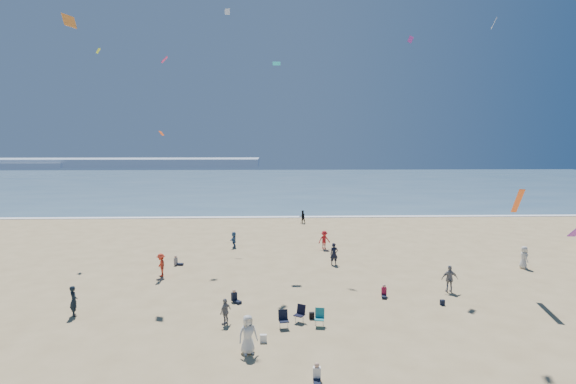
{
  "coord_description": "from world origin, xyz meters",
  "views": [
    {
      "loc": [
        1.27,
        -15.24,
        10.34
      ],
      "look_at": [
        2.0,
        8.0,
        7.69
      ],
      "focal_mm": 28.0,
      "sensor_mm": 36.0,
      "label": 1
    }
  ],
  "objects": [
    {
      "name": "ocean",
      "position": [
        0.0,
        95.0,
        0.03
      ],
      "size": [
        220.0,
        100.0,
        0.06
      ],
      "primitive_type": "cube",
      "color": "#476B84",
      "rests_on": "ground"
    },
    {
      "name": "standing_flyers",
      "position": [
        4.47,
        13.62,
        0.88
      ],
      "size": [
        32.9,
        50.32,
        1.93
      ],
      "color": "navy",
      "rests_on": "ground"
    },
    {
      "name": "navy_bag",
      "position": [
        11.91,
        11.85,
        0.17
      ],
      "size": [
        0.28,
        0.18,
        0.34
      ],
      "primitive_type": "cube",
      "color": "black",
      "rests_on": "ground"
    },
    {
      "name": "black_backpack",
      "position": [
        3.45,
        9.92,
        0.19
      ],
      "size": [
        0.3,
        0.22,
        0.38
      ],
      "primitive_type": "cube",
      "color": "black",
      "rests_on": "ground"
    },
    {
      "name": "seated_group",
      "position": [
        2.17,
        8.62,
        0.42
      ],
      "size": [
        16.37,
        30.44,
        0.84
      ],
      "color": "silver",
      "rests_on": "ground"
    },
    {
      "name": "headland_near",
      "position": [
        -100.0,
        165.0,
        1.0
      ],
      "size": [
        40.0,
        14.0,
        2.0
      ],
      "primitive_type": "cube",
      "color": "#7A8EA8",
      "rests_on": "ground"
    },
    {
      "name": "white_tote",
      "position": [
        0.69,
        6.94,
        0.2
      ],
      "size": [
        0.35,
        0.2,
        0.4
      ],
      "primitive_type": "cube",
      "color": "silver",
      "rests_on": "ground"
    },
    {
      "name": "headland_far",
      "position": [
        -60.0,
        170.0,
        1.6
      ],
      "size": [
        110.0,
        20.0,
        3.2
      ],
      "primitive_type": "cube",
      "color": "#7A8EA8",
      "rests_on": "ground"
    },
    {
      "name": "chair_cluster",
      "position": [
        2.75,
        8.91,
        0.5
      ],
      "size": [
        2.69,
        1.56,
        1.0
      ],
      "color": "black",
      "rests_on": "ground"
    },
    {
      "name": "surf_line",
      "position": [
        0.0,
        45.0,
        0.04
      ],
      "size": [
        220.0,
        1.2,
        0.08
      ],
      "primitive_type": "cube",
      "color": "white",
      "rests_on": "ground"
    },
    {
      "name": "kites_aloft",
      "position": [
        8.68,
        12.12,
        14.91
      ],
      "size": [
        40.09,
        39.24,
        27.98
      ],
      "color": "#199EC8",
      "rests_on": "ground"
    }
  ]
}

